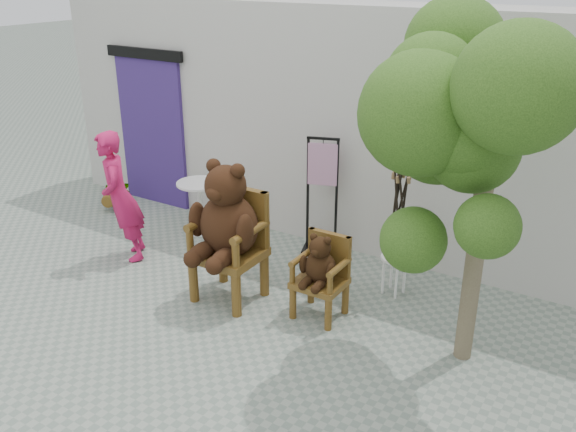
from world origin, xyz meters
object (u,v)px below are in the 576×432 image
object	(u,v)px
person	(120,197)
tree	(455,113)
chair_big	(227,224)
chair_small	(321,268)
stool_bucket	(396,241)
cafe_table	(200,201)
display_stand	(322,210)

from	to	relation	value
person	tree	world-z (taller)	tree
chair_big	chair_small	distance (m)	1.10
stool_bucket	tree	size ratio (longest dim) A/B	0.45
person	chair_big	bearing A→B (deg)	42.58
cafe_table	person	bearing A→B (deg)	-102.51
cafe_table	display_stand	size ratio (longest dim) A/B	0.47
person	cafe_table	world-z (taller)	person
tree	stool_bucket	bearing A→B (deg)	129.61
person	cafe_table	bearing A→B (deg)	123.25
person	stool_bucket	size ratio (longest dim) A/B	1.12
chair_big	chair_small	xyz separation A→B (m)	(1.02, 0.22, -0.34)
person	display_stand	size ratio (longest dim) A/B	1.07
display_stand	stool_bucket	world-z (taller)	display_stand
chair_big	tree	distance (m)	2.69
display_stand	stool_bucket	distance (m)	1.29
chair_small	stool_bucket	size ratio (longest dim) A/B	0.64
cafe_table	chair_big	bearing A→B (deg)	-40.81
display_stand	person	bearing A→B (deg)	-163.27
tree	person	bearing A→B (deg)	-179.71
chair_small	tree	world-z (taller)	tree
cafe_table	chair_small	bearing A→B (deg)	-22.69
chair_small	cafe_table	xyz separation A→B (m)	(-2.46, 1.03, -0.11)
person	tree	size ratio (longest dim) A/B	0.51
chair_small	person	bearing A→B (deg)	-177.45
display_stand	tree	distance (m)	2.98
stool_bucket	tree	distance (m)	2.07
chair_small	tree	bearing A→B (deg)	-4.65
display_stand	stool_bucket	bearing A→B (deg)	-41.01
stool_bucket	tree	bearing A→B (deg)	-50.39
chair_big	display_stand	size ratio (longest dim) A/B	1.04
chair_small	display_stand	xyz separation A→B (m)	(-0.72, 1.31, 0.04)
chair_big	chair_small	size ratio (longest dim) A/B	1.70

